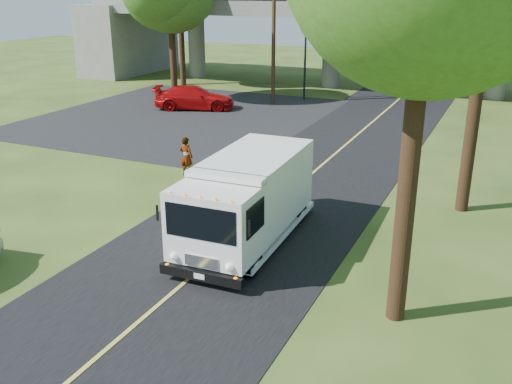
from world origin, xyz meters
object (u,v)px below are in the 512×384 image
Objects in this scene: step_van at (247,198)px; red_sedan at (194,98)px; traffic_signal at (305,53)px; pedestrian at (186,156)px; utility_pole at (274,33)px.

step_van reaches higher than red_sedan.
traffic_signal is 0.80× the size of step_van.
pedestrian is at bearing -172.09° from red_sedan.
utility_pole is 22.31m from step_van.
utility_pole reaches higher than red_sedan.
utility_pole reaches higher than pedestrian.
utility_pole is at bearing -66.17° from red_sedan.
traffic_signal is 2.86m from utility_pole.
traffic_signal is 23.58m from step_van.
traffic_signal reaches higher than red_sedan.
red_sedan is at bearing -135.06° from utility_pole.
red_sedan is 3.06× the size of pedestrian.
utility_pole is 1.77× the size of red_sedan.
pedestrian reaches higher than red_sedan.
traffic_signal is at bearing 53.13° from utility_pole.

